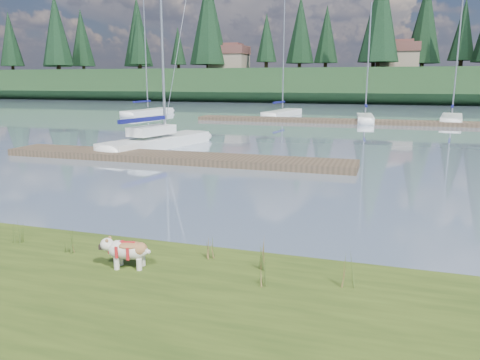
% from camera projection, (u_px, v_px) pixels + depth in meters
% --- Properties ---
extents(ground, '(200.00, 200.00, 0.00)m').
position_uv_depth(ground, '(325.00, 122.00, 39.02)').
color(ground, '#8094AB').
rests_on(ground, ground).
extents(ridge, '(200.00, 20.00, 5.00)m').
position_uv_depth(ridge, '(359.00, 86.00, 78.60)').
color(ridge, '#183118').
rests_on(ridge, ground).
extents(bulldog, '(0.87, 0.45, 0.51)m').
position_uv_depth(bulldog, '(128.00, 250.00, 7.94)').
color(bulldog, silver).
rests_on(bulldog, bank).
extents(sailboat_main, '(3.39, 8.31, 11.81)m').
position_uv_depth(sailboat_main, '(165.00, 139.00, 24.92)').
color(sailboat_main, white).
rests_on(sailboat_main, ground).
extents(dock_near, '(16.00, 2.00, 0.30)m').
position_uv_depth(dock_near, '(172.00, 157.00, 20.57)').
color(dock_near, '#4C3D2C').
rests_on(dock_near, ground).
extents(dock_far, '(26.00, 2.20, 0.30)m').
position_uv_depth(dock_far, '(350.00, 121.00, 38.40)').
color(dock_far, '#4C3D2C').
rests_on(dock_far, ground).
extents(sailboat_bg_0, '(2.39, 8.16, 11.65)m').
position_uv_depth(sailboat_bg_0, '(152.00, 111.00, 47.82)').
color(sailboat_bg_0, white).
rests_on(sailboat_bg_0, ground).
extents(sailboat_bg_1, '(2.71, 8.30, 12.14)m').
position_uv_depth(sailboat_bg_1, '(285.00, 112.00, 46.30)').
color(sailboat_bg_1, white).
rests_on(sailboat_bg_1, ground).
extents(sailboat_bg_2, '(1.75, 6.44, 9.74)m').
position_uv_depth(sailboat_bg_2, '(365.00, 117.00, 40.07)').
color(sailboat_bg_2, white).
rests_on(sailboat_bg_2, ground).
extents(sailboat_bg_3, '(2.57, 8.13, 11.74)m').
position_uv_depth(sailboat_bg_3, '(452.00, 118.00, 39.80)').
color(sailboat_bg_3, white).
rests_on(sailboat_bg_3, ground).
extents(weed_0, '(0.17, 0.14, 0.49)m').
position_uv_depth(weed_0, '(70.00, 242.00, 8.65)').
color(weed_0, '#475B23').
rests_on(weed_0, bank).
extents(weed_1, '(0.17, 0.14, 0.45)m').
position_uv_depth(weed_1, '(208.00, 248.00, 8.41)').
color(weed_1, '#475B23').
rests_on(weed_1, bank).
extents(weed_2, '(0.17, 0.14, 0.57)m').
position_uv_depth(weed_2, '(260.00, 255.00, 7.91)').
color(weed_2, '#475B23').
rests_on(weed_2, bank).
extents(weed_3, '(0.17, 0.14, 0.65)m').
position_uv_depth(weed_3, '(18.00, 229.00, 9.17)').
color(weed_3, '#475B23').
rests_on(weed_3, bank).
extents(weed_4, '(0.17, 0.14, 0.38)m').
position_uv_depth(weed_4, '(263.00, 275.00, 7.29)').
color(weed_4, '#475B23').
rests_on(weed_4, bank).
extents(weed_5, '(0.17, 0.14, 0.56)m').
position_uv_depth(weed_5, '(348.00, 273.00, 7.20)').
color(weed_5, '#475B23').
rests_on(weed_5, bank).
extents(mud_lip, '(60.00, 0.50, 0.14)m').
position_uv_depth(mud_lip, '(124.00, 251.00, 9.53)').
color(mud_lip, '#33281C').
rests_on(mud_lip, ground).
extents(conifer_0, '(5.72, 5.72, 14.15)m').
position_uv_depth(conifer_0, '(56.00, 30.00, 87.00)').
color(conifer_0, '#382619').
rests_on(conifer_0, ridge).
extents(conifer_1, '(4.40, 4.40, 11.30)m').
position_uv_depth(conifer_1, '(139.00, 37.00, 86.62)').
color(conifer_1, '#382619').
rests_on(conifer_1, ridge).
extents(conifer_2, '(6.60, 6.60, 16.05)m').
position_uv_depth(conifer_2, '(208.00, 19.00, 78.94)').
color(conifer_2, '#382619').
rests_on(conifer_2, ridge).
extents(conifer_3, '(4.84, 4.84, 12.25)m').
position_uv_depth(conifer_3, '(300.00, 30.00, 78.66)').
color(conifer_3, '#382619').
rests_on(conifer_3, ridge).
extents(conifer_4, '(6.16, 6.16, 15.10)m').
position_uv_depth(conifer_4, '(381.00, 13.00, 68.96)').
color(conifer_4, '#382619').
rests_on(conifer_4, ridge).
extents(conifer_5, '(3.96, 3.96, 10.35)m').
position_uv_depth(conifer_5, '(464.00, 29.00, 69.65)').
color(conifer_5, '#382619').
rests_on(conifer_5, ridge).
extents(house_0, '(6.30, 5.30, 4.65)m').
position_uv_depth(house_0, '(229.00, 57.00, 81.24)').
color(house_0, gray).
rests_on(house_0, ridge).
extents(house_1, '(6.30, 5.30, 4.65)m').
position_uv_depth(house_1, '(399.00, 55.00, 73.96)').
color(house_1, gray).
rests_on(house_1, ridge).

